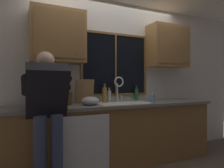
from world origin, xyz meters
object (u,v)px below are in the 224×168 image
(knife_block, at_px, (67,97))
(bottle_amber_small, at_px, (105,95))
(soap_dispenser, at_px, (152,99))
(cutting_board, at_px, (85,91))
(mixing_bowl, at_px, (90,101))
(bottle_tall_clear, at_px, (136,94))
(person_standing, at_px, (47,105))
(bottle_green_glass, at_px, (109,96))

(knife_block, distance_m, bottle_amber_small, 0.61)
(knife_block, bearing_deg, soap_dispenser, -10.86)
(cutting_board, distance_m, bottle_amber_small, 0.31)
(knife_block, xyz_separation_m, mixing_bowl, (0.29, -0.12, -0.05))
(soap_dispenser, height_order, bottle_tall_clear, bottle_tall_clear)
(person_standing, relative_size, knife_block, 4.98)
(knife_block, height_order, bottle_green_glass, knife_block)
(bottle_green_glass, distance_m, bottle_amber_small, 0.12)
(person_standing, relative_size, soap_dispenser, 9.68)
(mixing_bowl, relative_size, bottle_amber_small, 0.82)
(knife_block, relative_size, cutting_board, 0.89)
(mixing_bowl, xyz_separation_m, bottle_tall_clear, (0.91, 0.28, 0.05))
(soap_dispenser, bearing_deg, cutting_board, 157.92)
(knife_block, height_order, bottle_tall_clear, knife_block)
(knife_block, xyz_separation_m, bottle_tall_clear, (1.20, 0.16, -0.00))
(cutting_board, relative_size, mixing_bowl, 1.46)
(cutting_board, bearing_deg, soap_dispenser, -22.08)
(bottle_green_glass, bearing_deg, bottle_amber_small, -150.90)
(person_standing, relative_size, bottle_green_glass, 6.73)
(knife_block, relative_size, bottle_green_glass, 1.35)
(person_standing, xyz_separation_m, bottle_amber_small, (0.89, 0.50, 0.07))
(mixing_bowl, height_order, soap_dispenser, soap_dispenser)
(soap_dispenser, distance_m, bottle_amber_small, 0.73)
(mixing_bowl, relative_size, soap_dispenser, 1.49)
(bottle_amber_small, bearing_deg, mixing_bowl, -144.64)
(cutting_board, bearing_deg, knife_block, -154.00)
(person_standing, bearing_deg, bottle_tall_clear, 20.63)
(mixing_bowl, bearing_deg, bottle_amber_small, 35.36)
(cutting_board, relative_size, bottle_amber_small, 1.19)
(knife_block, height_order, soap_dispenser, knife_block)
(bottle_amber_small, bearing_deg, soap_dispenser, -27.38)
(cutting_board, relative_size, soap_dispenser, 2.18)
(knife_block, bearing_deg, cutting_board, 26.00)
(mixing_bowl, bearing_deg, bottle_tall_clear, 17.00)
(person_standing, distance_m, cutting_board, 0.82)
(person_standing, xyz_separation_m, bottle_green_glass, (0.99, 0.56, 0.04))
(cutting_board, xyz_separation_m, bottle_tall_clear, (0.90, 0.01, -0.07))
(mixing_bowl, distance_m, soap_dispenser, 0.95)
(knife_block, relative_size, mixing_bowl, 1.30)
(person_standing, height_order, soap_dispenser, person_standing)
(cutting_board, height_order, soap_dispenser, cutting_board)
(soap_dispenser, relative_size, bottle_green_glass, 0.70)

